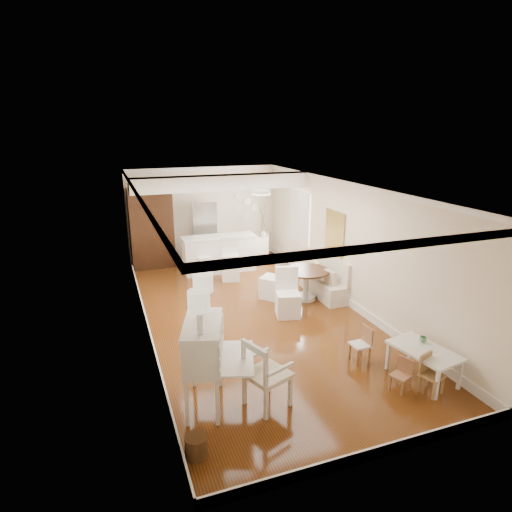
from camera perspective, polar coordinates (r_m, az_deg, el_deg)
room at (r=9.08m, az=-0.91°, el=4.40°), size 9.00×9.04×2.82m
secretary_bureau at (r=6.40m, az=-6.95°, el=-14.15°), size 1.31×1.33×1.33m
gustavian_armchair at (r=6.41m, az=1.54°, el=-15.31°), size 0.79×0.79×1.07m
wicker_basket at (r=5.86m, az=-7.99°, el=-23.81°), size 0.30×0.30×0.29m
kids_table at (r=7.62m, az=21.33°, el=-13.28°), size 0.82×1.17×0.54m
kids_chair_a at (r=7.21m, az=18.74°, el=-14.80°), size 0.34×0.34×0.54m
kids_chair_b at (r=7.81m, az=13.72°, el=-11.34°), size 0.32×0.32×0.64m
kids_chair_c at (r=7.28m, az=22.42°, el=-14.42°), size 0.39×0.39×0.64m
banquette at (r=10.42m, az=9.01°, el=-2.68°), size 0.52×1.60×0.98m
dining_table at (r=10.18m, az=6.67°, el=-3.80°), size 1.30×1.30×0.73m
slip_chair_near at (r=9.23m, az=4.29°, el=-4.94°), size 0.61×0.63×1.05m
slip_chair_far at (r=10.16m, az=2.24°, el=-2.83°), size 0.71×0.71×1.04m
breakfast_counter at (r=12.05m, az=-4.91°, el=0.30°), size 2.05×0.65×1.03m
bar_stool_left at (r=11.68m, az=-6.97°, el=-0.63°), size 0.42×0.42×0.91m
bar_stool_right at (r=11.33m, az=-3.47°, el=-0.49°), size 0.54×0.54×1.13m
pantry_cabinet at (r=12.62m, az=-13.76°, el=3.62°), size 1.20×0.60×2.30m
fridge at (r=12.97m, az=-5.31°, el=3.26°), size 0.75×0.65×1.80m
sideboard at (r=12.97m, az=0.90°, el=0.99°), size 0.65×0.89×0.78m
pencil_cup at (r=7.69m, az=21.37°, el=-10.31°), size 0.12×0.12×0.09m
branch_vase at (r=12.85m, az=0.95°, el=3.09°), size 0.22×0.22×0.20m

